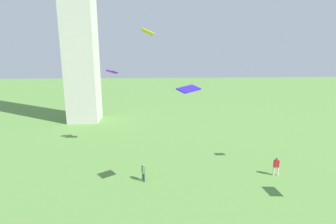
{
  "coord_description": "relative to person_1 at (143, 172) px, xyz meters",
  "views": [
    {
      "loc": [
        -3.01,
        -1.59,
        11.32
      ],
      "look_at": [
        -1.66,
        19.87,
        6.44
      ],
      "focal_mm": 27.9,
      "sensor_mm": 36.0,
      "label": 1
    }
  ],
  "objects": [
    {
      "name": "kite_flying_4",
      "position": [
        -3.72,
        8.97,
        8.3
      ],
      "size": [
        1.48,
        1.25,
        0.62
      ],
      "rotation": [
        0.0,
        0.0,
        3.57
      ],
      "color": "#8814E8"
    },
    {
      "name": "kite_flying_5",
      "position": [
        0.5,
        6.18,
        12.52
      ],
      "size": [
        1.47,
        1.16,
        0.71
      ],
      "rotation": [
        0.0,
        0.0,
        0.22
      ],
      "color": "gold"
    },
    {
      "name": "kite_flying_0",
      "position": [
        3.51,
        -3.14,
        7.87
      ],
      "size": [
        1.85,
        1.66,
        0.46
      ],
      "rotation": [
        0.0,
        0.0,
        3.67
      ],
      "color": "#2D19E0"
    },
    {
      "name": "person_1",
      "position": [
        0.0,
        0.0,
        0.0
      ],
      "size": [
        0.36,
        0.48,
        1.6
      ],
      "rotation": [
        0.0,
        0.0,
        1.89
      ],
      "color": "#2D3338",
      "rests_on": "ground_plane"
    },
    {
      "name": "person_2",
      "position": [
        12.43,
        0.29,
        0.11
      ],
      "size": [
        0.55,
        0.31,
        1.78
      ],
      "rotation": [
        0.0,
        0.0,
        6.18
      ],
      "color": "silver",
      "rests_on": "ground_plane"
    }
  ]
}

